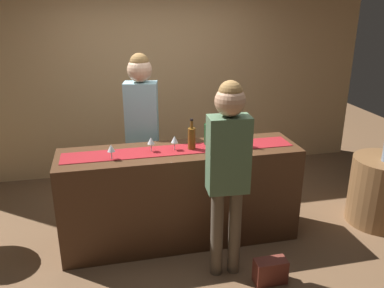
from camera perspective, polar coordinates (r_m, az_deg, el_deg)
The scene contains 14 objects.
ground_plane at distance 4.25m, azimuth -1.58°, elevation -13.17°, with size 10.00×10.00×0.00m, color brown.
back_wall at distance 5.51m, azimuth -5.68°, elevation 10.74°, with size 6.00×0.12×2.90m, color tan.
bar_counter at distance 4.00m, azimuth -1.64°, elevation -7.34°, with size 2.32×0.60×0.97m, color #472B19.
counter_runner_cloth at distance 3.81m, azimuth -1.71°, elevation -0.80°, with size 2.20×0.28×0.01m, color maroon.
wine_bottle_clear at distance 3.89m, azimuth 6.75°, elevation 1.28°, with size 0.07×0.07×0.30m.
wine_bottle_amber at distance 3.78m, azimuth -0.04°, elevation 0.85°, with size 0.07×0.07×0.30m.
wine_bottle_green at distance 3.91m, azimuth 2.29°, elevation 1.50°, with size 0.07×0.07×0.30m.
wine_glass_near_customer at distance 3.74m, azimuth -5.88°, elevation 0.40°, with size 0.07×0.07×0.14m.
wine_glass_mid_counter at distance 3.61m, azimuth -11.48°, elevation -0.63°, with size 0.07×0.07×0.14m.
wine_glass_far_end at distance 3.76m, azimuth -2.50°, elevation 0.59°, with size 0.07×0.07×0.14m.
bartender at distance 4.26m, azimuth -7.20°, elevation 3.74°, with size 0.38×0.27×1.82m.
customer_sipping at distance 3.27m, azimuth 5.18°, elevation -2.35°, with size 0.35×0.24×1.74m.
round_side_table at distance 4.81m, azimuth 25.47°, elevation -6.05°, with size 0.68×0.68×0.74m, color brown.
handbag at distance 3.68m, azimuth 11.12°, elevation -17.38°, with size 0.28×0.14×0.22m, color brown.
Camera 1 is at (-0.68, -3.49, 2.32)m, focal length 37.35 mm.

